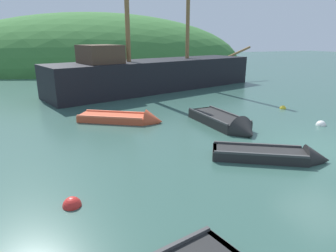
% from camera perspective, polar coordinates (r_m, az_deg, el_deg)
% --- Properties ---
extents(ground_plane, '(120.00, 120.00, 0.00)m').
position_cam_1_polar(ground_plane, '(11.24, 28.77, -4.04)').
color(ground_plane, '#33564C').
extents(shore_hill, '(40.23, 24.40, 13.37)m').
position_cam_1_polar(shore_hill, '(40.93, -13.12, 11.44)').
color(shore_hill, '#387033').
rests_on(shore_hill, ground).
extents(sailing_ship, '(18.05, 8.25, 11.62)m').
position_cam_1_polar(sailing_ship, '(21.32, -2.35, 9.32)').
color(sailing_ship, black).
rests_on(sailing_ship, ground).
extents(rowboat_portside, '(3.49, 2.48, 0.89)m').
position_cam_1_polar(rowboat_portside, '(9.63, 20.42, -5.70)').
color(rowboat_portside, black).
rests_on(rowboat_portside, ground).
extents(rowboat_outer_right, '(3.79, 2.79, 1.01)m').
position_cam_1_polar(rowboat_outer_right, '(13.17, -8.03, 1.20)').
color(rowboat_outer_right, '#C64C2D').
rests_on(rowboat_outer_right, ground).
extents(rowboat_near_dock, '(1.54, 3.89, 1.17)m').
position_cam_1_polar(rowboat_near_dock, '(12.45, 11.34, 0.34)').
color(rowboat_near_dock, black).
rests_on(rowboat_near_dock, ground).
extents(buoy_yellow, '(0.33, 0.33, 0.33)m').
position_cam_1_polar(buoy_yellow, '(16.67, 21.54, 3.20)').
color(buoy_yellow, yellow).
rests_on(buoy_yellow, ground).
extents(buoy_white, '(0.41, 0.41, 0.41)m').
position_cam_1_polar(buoy_white, '(14.18, 27.74, 0.15)').
color(buoy_white, white).
rests_on(buoy_white, ground).
extents(buoy_red, '(0.42, 0.42, 0.42)m').
position_cam_1_polar(buoy_red, '(7.11, -18.25, -14.62)').
color(buoy_red, red).
rests_on(buoy_red, ground).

